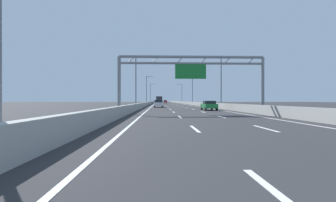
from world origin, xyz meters
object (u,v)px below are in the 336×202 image
at_px(sign_gantry, 192,69).
at_px(box_truck, 159,100).
at_px(red_car, 165,102).
at_px(streetlamp_left_distant, 151,92).
at_px(streetlamp_right_mid, 220,78).
at_px(streetlamp_left_mid, 137,78).
at_px(white_car, 159,104).
at_px(streetlamp_right_far, 192,89).
at_px(blue_car, 159,102).
at_px(streetlamp_right_distant, 181,92).
at_px(yellow_car, 158,102).
at_px(black_car, 159,102).
at_px(streetlamp_left_far, 147,88).
at_px(green_car, 209,105).

xyz_separation_m(sign_gantry, box_truck, (-3.40, 75.36, -3.18)).
bearing_deg(box_truck, red_car, 84.23).
bearing_deg(streetlamp_left_distant, streetlamp_right_mid, -79.11).
height_order(streetlamp_left_mid, white_car, streetlamp_left_mid).
xyz_separation_m(red_car, box_truck, (-3.32, -32.90, 0.89)).
bearing_deg(red_car, streetlamp_left_distant, -119.91).
bearing_deg(streetlamp_right_far, blue_car, -177.25).
height_order(streetlamp_left_mid, streetlamp_right_distant, same).
xyz_separation_m(sign_gantry, streetlamp_right_mid, (7.48, 17.82, 0.56)).
height_order(red_car, box_truck, box_truck).
distance_m(yellow_car, black_car, 10.01).
bearing_deg(white_car, streetlamp_right_far, 71.10).
xyz_separation_m(streetlamp_right_far, blue_car, (-10.92, -0.52, -4.65)).
xyz_separation_m(sign_gantry, streetlamp_right_far, (7.48, 56.63, 0.56)).
bearing_deg(white_car, red_car, 87.58).
bearing_deg(streetlamp_left_mid, streetlamp_right_far, 68.96).
bearing_deg(box_truck, streetlamp_left_distant, 101.42).
bearing_deg(sign_gantry, streetlamp_left_far, 97.49).
relative_size(streetlamp_right_far, streetlamp_left_distant, 1.00).
relative_size(streetlamp_right_far, box_truck, 1.10).
relative_size(streetlamp_right_mid, box_truck, 1.10).
bearing_deg(blue_car, streetlamp_left_distant, 95.82).
bearing_deg(sign_gantry, yellow_car, 92.54).
relative_size(sign_gantry, white_car, 3.62).
distance_m(sign_gantry, streetlamp_left_distant, 95.73).
relative_size(streetlamp_right_far, streetlamp_right_distant, 1.00).
distance_m(yellow_car, box_truck, 9.23).
relative_size(streetlamp_left_distant, streetlamp_right_distant, 1.00).
bearing_deg(streetlamp_left_mid, red_car, 85.34).
height_order(sign_gantry, streetlamp_right_far, streetlamp_right_far).
distance_m(sign_gantry, streetlamp_left_far, 57.12).
distance_m(streetlamp_right_distant, red_car, 15.59).
height_order(streetlamp_right_mid, streetlamp_left_far, same).
bearing_deg(white_car, box_truck, 89.74).
distance_m(streetlamp_right_mid, yellow_car, 67.82).
bearing_deg(streetlamp_left_far, sign_gantry, -82.51).
height_order(streetlamp_right_mid, green_car, streetlamp_right_mid).
xyz_separation_m(streetlamp_left_far, green_car, (11.15, -47.79, -4.68)).
relative_size(green_car, blue_car, 1.01).
xyz_separation_m(streetlamp_right_mid, yellow_car, (-11.23, 66.72, -4.67)).
bearing_deg(streetlamp_right_distant, green_car, -92.50).
distance_m(sign_gantry, yellow_car, 84.72).
bearing_deg(streetlamp_left_mid, blue_car, 84.03).
xyz_separation_m(streetlamp_left_far, black_car, (3.96, 37.92, -4.65)).
bearing_deg(streetlamp_left_far, box_truck, 77.79).
height_order(streetlamp_left_distant, box_truck, streetlamp_left_distant).
distance_m(streetlamp_left_distant, blue_car, 39.81).
bearing_deg(sign_gantry, streetlamp_right_far, 82.47).
relative_size(streetlamp_left_distant, yellow_car, 2.05).
bearing_deg(streetlamp_left_distant, streetlamp_right_distant, 0.00).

